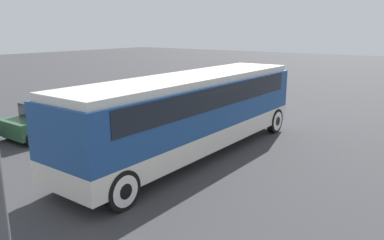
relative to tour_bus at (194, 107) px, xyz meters
The scene contains 3 objects.
ground_plane 1.75m from the tour_bus, behind, with size 120.00×120.00×0.00m, color #38383A.
tour_bus is the anchor object (origin of this frame).
parked_car_mid 6.65m from the tour_bus, 100.15° to the left, with size 4.59×1.95×1.44m.
Camera 1 is at (-10.36, -7.67, 4.44)m, focal length 35.00 mm.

